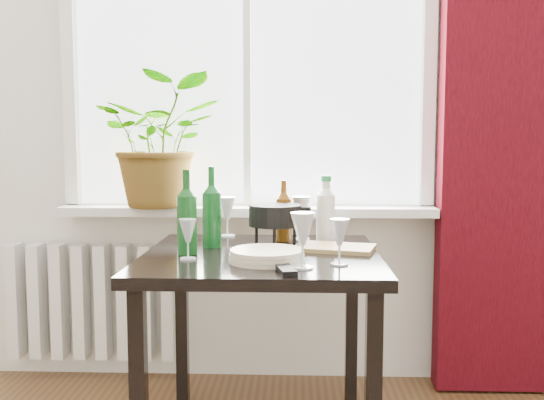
{
  "coord_description": "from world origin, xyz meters",
  "views": [
    {
      "loc": [
        0.22,
        -0.62,
        1.15
      ],
      "look_at": [
        0.14,
        1.55,
        0.93
      ],
      "focal_mm": 40.0,
      "sensor_mm": 36.0,
      "label": 1
    }
  ],
  "objects_px": {
    "table": "(261,277)",
    "radiator": "(92,301)",
    "cutting_board": "(334,248)",
    "tv_remote": "(285,269)",
    "potted_plant": "(161,141)",
    "wine_bottle_left": "(187,211)",
    "wineglass_front_right": "(302,240)",
    "cleaning_bottle": "(326,208)",
    "wineglass_back_left": "(227,216)",
    "bottle_amber": "(284,210)",
    "wine_bottle_right": "(212,206)",
    "fondue_pot": "(275,225)",
    "wineglass_back_center": "(301,218)",
    "plate_stack": "(267,256)",
    "wineglass_front_left": "(188,239)",
    "wineglass_far_right": "(340,241)"
  },
  "relations": [
    {
      "from": "table",
      "to": "radiator",
      "type": "bearing_deg",
      "value": 143.46
    },
    {
      "from": "cutting_board",
      "to": "table",
      "type": "bearing_deg",
      "value": -165.86
    },
    {
      "from": "table",
      "to": "tv_remote",
      "type": "relative_size",
      "value": 5.44
    },
    {
      "from": "potted_plant",
      "to": "wine_bottle_left",
      "type": "height_order",
      "value": "potted_plant"
    },
    {
      "from": "wineglass_front_right",
      "to": "tv_remote",
      "type": "bearing_deg",
      "value": -139.25
    },
    {
      "from": "wineglass_front_right",
      "to": "radiator",
      "type": "bearing_deg",
      "value": 137.95
    },
    {
      "from": "tv_remote",
      "to": "cleaning_bottle",
      "type": "bearing_deg",
      "value": 61.51
    },
    {
      "from": "radiator",
      "to": "wineglass_back_left",
      "type": "xyz_separation_m",
      "value": [
        0.68,
        -0.26,
        0.45
      ]
    },
    {
      "from": "table",
      "to": "tv_remote",
      "type": "distance_m",
      "value": 0.34
    },
    {
      "from": "wineglass_back_left",
      "to": "tv_remote",
      "type": "height_order",
      "value": "wineglass_back_left"
    },
    {
      "from": "radiator",
      "to": "bottle_amber",
      "type": "bearing_deg",
      "value": -21.26
    },
    {
      "from": "bottle_amber",
      "to": "tv_remote",
      "type": "distance_m",
      "value": 0.6
    },
    {
      "from": "tv_remote",
      "to": "cutting_board",
      "type": "height_order",
      "value": "same"
    },
    {
      "from": "wineglass_back_left",
      "to": "wine_bottle_right",
      "type": "bearing_deg",
      "value": -96.92
    },
    {
      "from": "potted_plant",
      "to": "tv_remote",
      "type": "height_order",
      "value": "potted_plant"
    },
    {
      "from": "fondue_pot",
      "to": "tv_remote",
      "type": "bearing_deg",
      "value": -94.66
    },
    {
      "from": "radiator",
      "to": "cleaning_bottle",
      "type": "xyz_separation_m",
      "value": [
        1.1,
        -0.36,
        0.49
      ]
    },
    {
      "from": "potted_plant",
      "to": "wineglass_back_center",
      "type": "xyz_separation_m",
      "value": [
        0.63,
        -0.27,
        -0.31
      ]
    },
    {
      "from": "table",
      "to": "potted_plant",
      "type": "relative_size",
      "value": 1.42
    },
    {
      "from": "tv_remote",
      "to": "wineglass_back_left",
      "type": "bearing_deg",
      "value": 97.03
    },
    {
      "from": "wineglass_back_left",
      "to": "cutting_board",
      "type": "relative_size",
      "value": 0.6
    },
    {
      "from": "radiator",
      "to": "bottle_amber",
      "type": "distance_m",
      "value": 1.11
    },
    {
      "from": "fondue_pot",
      "to": "cutting_board",
      "type": "xyz_separation_m",
      "value": [
        0.23,
        -0.09,
        -0.07
      ]
    },
    {
      "from": "cleaning_bottle",
      "to": "cutting_board",
      "type": "relative_size",
      "value": 0.92
    },
    {
      "from": "radiator",
      "to": "bottle_amber",
      "type": "relative_size",
      "value": 3.18
    },
    {
      "from": "wineglass_back_left",
      "to": "wine_bottle_left",
      "type": "bearing_deg",
      "value": -104.22
    },
    {
      "from": "cutting_board",
      "to": "bottle_amber",
      "type": "bearing_deg",
      "value": 133.9
    },
    {
      "from": "cleaning_bottle",
      "to": "wineglass_front_right",
      "type": "relative_size",
      "value": 1.44
    },
    {
      "from": "wine_bottle_right",
      "to": "wineglass_back_left",
      "type": "height_order",
      "value": "wine_bottle_right"
    },
    {
      "from": "wineglass_front_right",
      "to": "wineglass_back_center",
      "type": "bearing_deg",
      "value": 89.85
    },
    {
      "from": "wine_bottle_left",
      "to": "cleaning_bottle",
      "type": "xyz_separation_m",
      "value": [
        0.51,
        0.3,
        -0.02
      ]
    },
    {
      "from": "table",
      "to": "potted_plant",
      "type": "distance_m",
      "value": 0.89
    },
    {
      "from": "bottle_amber",
      "to": "tv_remote",
      "type": "height_order",
      "value": "bottle_amber"
    },
    {
      "from": "wineglass_front_right",
      "to": "wine_bottle_left",
      "type": "bearing_deg",
      "value": 149.88
    },
    {
      "from": "wine_bottle_left",
      "to": "plate_stack",
      "type": "relative_size",
      "value": 1.19
    },
    {
      "from": "wineglass_back_left",
      "to": "wineglass_front_left",
      "type": "relative_size",
      "value": 1.21
    },
    {
      "from": "bottle_amber",
      "to": "wineglass_back_center",
      "type": "bearing_deg",
      "value": 16.03
    },
    {
      "from": "bottle_amber",
      "to": "wineglass_far_right",
      "type": "bearing_deg",
      "value": -68.14
    },
    {
      "from": "cleaning_bottle",
      "to": "tv_remote",
      "type": "height_order",
      "value": "cleaning_bottle"
    },
    {
      "from": "cleaning_bottle",
      "to": "tv_remote",
      "type": "relative_size",
      "value": 1.7
    },
    {
      "from": "wineglass_far_right",
      "to": "wineglass_back_center",
      "type": "distance_m",
      "value": 0.51
    },
    {
      "from": "cleaning_bottle",
      "to": "wineglass_front_left",
      "type": "xyz_separation_m",
      "value": [
        -0.49,
        -0.41,
        -0.06
      ]
    },
    {
      "from": "fondue_pot",
      "to": "potted_plant",
      "type": "bearing_deg",
      "value": 132.84
    },
    {
      "from": "potted_plant",
      "to": "fondue_pot",
      "type": "height_order",
      "value": "potted_plant"
    },
    {
      "from": "bottle_amber",
      "to": "wineglass_back_left",
      "type": "height_order",
      "value": "bottle_amber"
    },
    {
      "from": "cleaning_bottle",
      "to": "wineglass_front_right",
      "type": "height_order",
      "value": "cleaning_bottle"
    },
    {
      "from": "wineglass_back_center",
      "to": "plate_stack",
      "type": "height_order",
      "value": "wineglass_back_center"
    },
    {
      "from": "potted_plant",
      "to": "wine_bottle_right",
      "type": "distance_m",
      "value": 0.59
    },
    {
      "from": "potted_plant",
      "to": "wine_bottle_right",
      "type": "xyz_separation_m",
      "value": [
        0.29,
        -0.44,
        -0.25
      ]
    },
    {
      "from": "wine_bottle_left",
      "to": "wineglass_far_right",
      "type": "bearing_deg",
      "value": -18.63
    }
  ]
}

